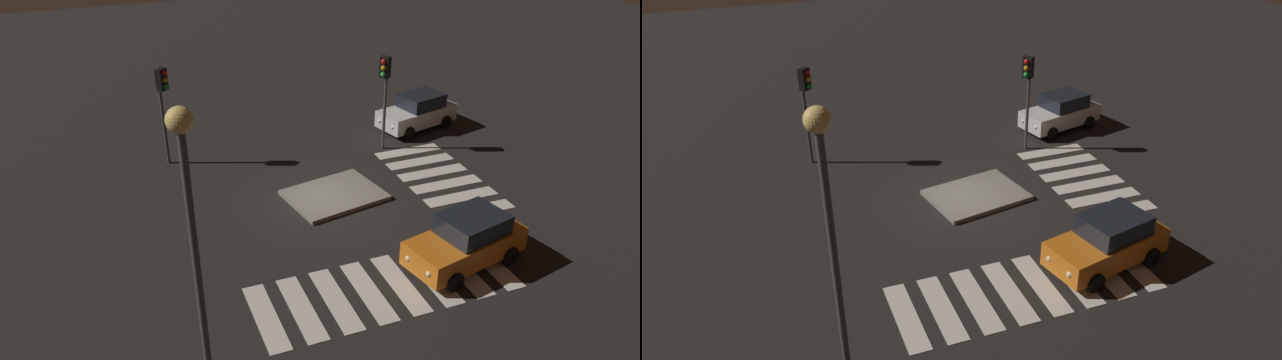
% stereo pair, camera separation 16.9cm
% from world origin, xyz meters
% --- Properties ---
extents(ground_plane, '(80.00, 80.00, 0.00)m').
position_xyz_m(ground_plane, '(0.00, 0.00, 0.00)').
color(ground_plane, black).
extents(traffic_island, '(4.21, 3.45, 0.18)m').
position_xyz_m(traffic_island, '(0.69, 0.14, 0.09)').
color(traffic_island, gray).
rests_on(traffic_island, ground).
extents(car_white, '(4.36, 2.69, 1.79)m').
position_xyz_m(car_white, '(7.32, 5.26, 0.88)').
color(car_white, silver).
rests_on(car_white, ground).
extents(car_orange, '(4.51, 2.70, 1.86)m').
position_xyz_m(car_orange, '(3.18, -5.65, 0.91)').
color(car_orange, orange).
rests_on(car_orange, ground).
extents(traffic_light_north, '(0.53, 0.54, 4.57)m').
position_xyz_m(traffic_light_north, '(4.48, 3.54, 3.46)').
color(traffic_light_north, '#47474C').
rests_on(traffic_light_north, ground).
extents(traffic_light_west, '(0.54, 0.53, 4.50)m').
position_xyz_m(traffic_light_west, '(-5.11, 5.60, 3.41)').
color(traffic_light_west, '#47474C').
rests_on(traffic_light_west, ground).
extents(street_lamp, '(0.56, 0.56, 8.30)m').
position_xyz_m(street_lamp, '(-6.26, -8.83, 5.59)').
color(street_lamp, '#47474C').
rests_on(street_lamp, ground).
extents(crosswalk_near, '(8.75, 3.20, 0.02)m').
position_xyz_m(crosswalk_near, '(0.00, -5.94, 0.01)').
color(crosswalk_near, silver).
rests_on(crosswalk_near, ground).
extents(crosswalk_side, '(3.20, 6.45, 0.02)m').
position_xyz_m(crosswalk_side, '(5.56, -0.00, 0.01)').
color(crosswalk_side, silver).
rests_on(crosswalk_side, ground).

